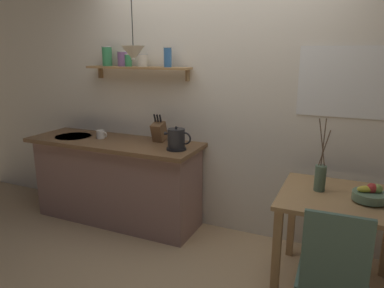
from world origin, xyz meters
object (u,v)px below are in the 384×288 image
(twig_vase, at_px, (320,177))
(electric_kettle, at_px, (177,139))
(dining_table, at_px, (339,213))
(knife_block, at_px, (159,131))
(dining_chair_near, at_px, (333,273))
(fruit_bowl, at_px, (370,194))
(coffee_mug_by_sink, at_px, (101,134))
(pendant_lamp, at_px, (133,53))

(twig_vase, bearing_deg, electric_kettle, 172.65)
(dining_table, distance_m, knife_block, 1.80)
(dining_table, relative_size, dining_chair_near, 0.91)
(dining_chair_near, bearing_deg, twig_vase, 103.47)
(knife_block, bearing_deg, fruit_bowl, -12.83)
(coffee_mug_by_sink, height_order, pendant_lamp, pendant_lamp)
(coffee_mug_by_sink, bearing_deg, pendant_lamp, -15.26)
(electric_kettle, distance_m, pendant_lamp, 0.86)
(fruit_bowl, relative_size, coffee_mug_by_sink, 1.86)
(dining_chair_near, relative_size, twig_vase, 1.69)
(dining_table, xyz_separation_m, pendant_lamp, (-1.81, 0.14, 1.12))
(coffee_mug_by_sink, bearing_deg, electric_kettle, -4.74)
(knife_block, xyz_separation_m, coffee_mug_by_sink, (-0.62, -0.12, -0.07))
(dining_table, height_order, electric_kettle, electric_kettle)
(knife_block, height_order, coffee_mug_by_sink, knife_block)
(pendant_lamp, bearing_deg, dining_table, -4.53)
(fruit_bowl, height_order, electric_kettle, electric_kettle)
(fruit_bowl, bearing_deg, coffee_mug_by_sink, 172.94)
(fruit_bowl, relative_size, electric_kettle, 0.85)
(fruit_bowl, bearing_deg, dining_table, 172.70)
(knife_block, xyz_separation_m, pendant_lamp, (-0.09, -0.27, 0.75))
(fruit_bowl, bearing_deg, twig_vase, 167.81)
(electric_kettle, distance_m, knife_block, 0.35)
(dining_table, relative_size, knife_block, 2.97)
(twig_vase, relative_size, coffee_mug_by_sink, 4.48)
(twig_vase, bearing_deg, knife_block, 167.03)
(twig_vase, bearing_deg, pendant_lamp, 176.74)
(dining_chair_near, bearing_deg, knife_block, 149.27)
(electric_kettle, relative_size, pendant_lamp, 0.47)
(dining_chair_near, xyz_separation_m, pendant_lamp, (-1.81, 0.76, 1.24))
(knife_block, height_order, pendant_lamp, pendant_lamp)
(coffee_mug_by_sink, relative_size, pendant_lamp, 0.22)
(electric_kettle, height_order, coffee_mug_by_sink, electric_kettle)
(electric_kettle, relative_size, coffee_mug_by_sink, 2.18)
(dining_table, bearing_deg, twig_vase, 162.09)
(twig_vase, xyz_separation_m, electric_kettle, (-1.27, 0.16, 0.12))
(electric_kettle, bearing_deg, coffee_mug_by_sink, 175.26)
(pendant_lamp, bearing_deg, twig_vase, -3.26)
(dining_table, relative_size, coffee_mug_by_sink, 6.88)
(twig_vase, distance_m, coffee_mug_by_sink, 2.20)
(fruit_bowl, height_order, knife_block, knife_block)
(twig_vase, xyz_separation_m, pendant_lamp, (-1.65, 0.09, 0.88))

